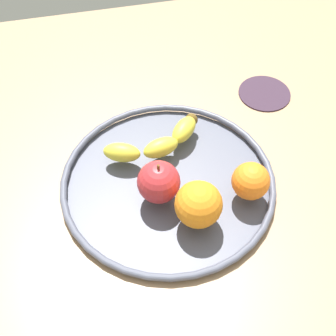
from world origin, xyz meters
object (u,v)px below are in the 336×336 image
at_px(fruit_bowl, 168,182).
at_px(orange_front_right, 251,181).
at_px(banana, 157,142).
at_px(orange_front_left, 198,204).
at_px(apple, 159,182).
at_px(ambient_coaster, 265,93).

height_order(fruit_bowl, orange_front_right, orange_front_right).
distance_m(banana, orange_front_right, 0.18).
bearing_deg(orange_front_left, apple, 131.53).
bearing_deg(orange_front_left, banana, 101.84).
bearing_deg(banana, ambient_coaster, 10.32).
bearing_deg(orange_front_left, orange_front_right, 17.06).
xyz_separation_m(banana, ambient_coaster, (0.25, 0.11, -0.03)).
bearing_deg(apple, banana, 80.05).
distance_m(orange_front_right, ambient_coaster, 0.27).
xyz_separation_m(fruit_bowl, banana, (-0.00, 0.07, 0.03)).
relative_size(orange_front_right, ambient_coaster, 0.59).
height_order(apple, orange_front_left, apple).
bearing_deg(orange_front_left, ambient_coaster, 51.31).
bearing_deg(fruit_bowl, orange_front_left, -71.51).
xyz_separation_m(banana, orange_front_left, (0.03, -0.16, 0.02)).
distance_m(banana, ambient_coaster, 0.28).
xyz_separation_m(apple, orange_front_left, (0.05, -0.06, 0.00)).
height_order(banana, ambient_coaster, banana).
height_order(orange_front_left, ambient_coaster, orange_front_left).
bearing_deg(ambient_coaster, fruit_bowl, -143.25).
bearing_deg(banana, orange_front_right, -58.59).
bearing_deg(ambient_coaster, orange_front_left, -128.69).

